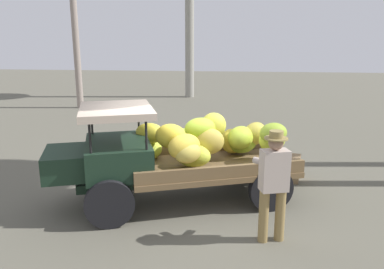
% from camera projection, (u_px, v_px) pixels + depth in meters
% --- Properties ---
extents(ground_plane, '(60.00, 60.00, 0.00)m').
position_uv_depth(ground_plane, '(178.00, 197.00, 7.41)').
color(ground_plane, '#5D5A4C').
extents(truck, '(4.66, 2.91, 1.85)m').
position_uv_depth(truck, '(175.00, 152.00, 7.04)').
color(truck, black).
rests_on(truck, ground).
extents(farmer, '(0.54, 0.50, 1.72)m').
position_uv_depth(farmer, '(274.00, 180.00, 5.58)').
color(farmer, olive).
rests_on(farmer, ground).
extents(wooden_crate, '(0.56, 0.67, 0.51)m').
position_uv_depth(wooden_crate, '(289.00, 168.00, 8.31)').
color(wooden_crate, olive).
rests_on(wooden_crate, ground).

